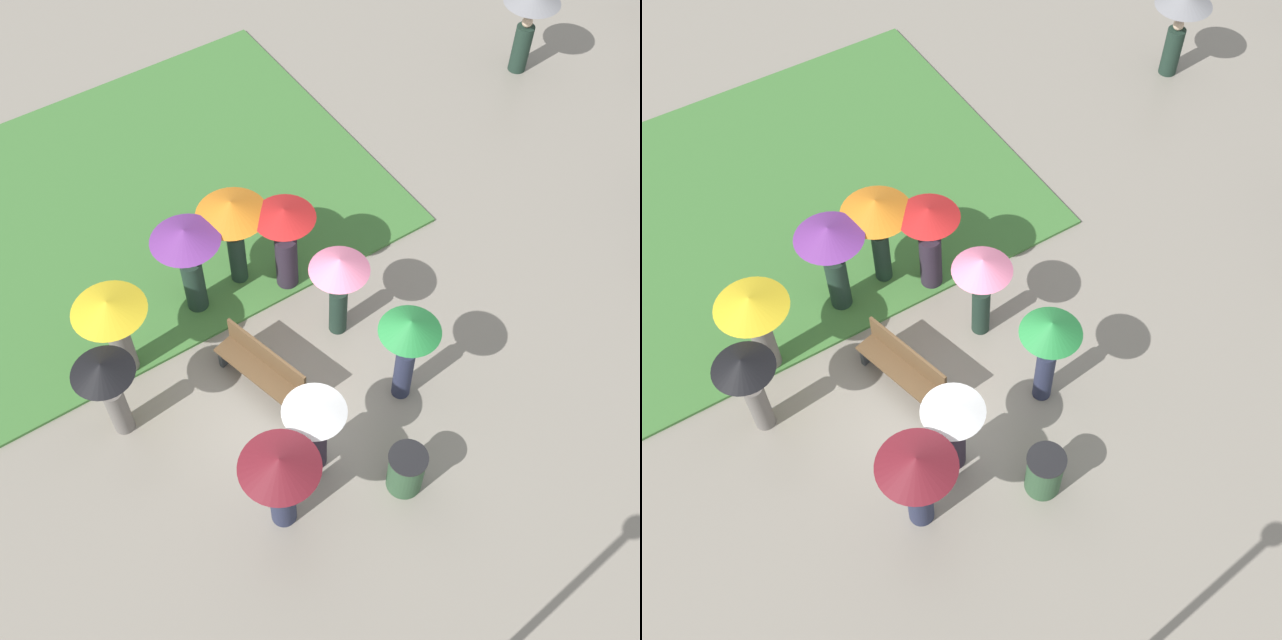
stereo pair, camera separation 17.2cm
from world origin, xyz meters
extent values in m
plane|color=gray|center=(0.00, 0.00, 0.00)|extent=(90.00, 90.00, 0.00)
cube|color=#427A38|center=(-5.25, -0.43, 0.03)|extent=(7.12, 9.19, 0.06)
cube|color=brown|center=(-0.42, -0.45, 0.42)|extent=(1.72, 0.83, 0.05)
cube|color=brown|center=(-0.47, -0.27, 0.68)|extent=(1.62, 0.48, 0.45)
cube|color=#383D42|center=(-1.13, -0.64, 0.20)|extent=(0.17, 0.39, 0.40)
cube|color=#383D42|center=(0.28, -0.26, 0.20)|extent=(0.17, 0.39, 0.40)
cylinder|color=#335638|center=(2.25, 0.46, 0.43)|extent=(0.54, 0.54, 0.86)
cylinder|color=black|center=(2.25, 0.46, 0.87)|extent=(0.59, 0.59, 0.03)
cylinder|color=#2D2333|center=(-1.97, 1.05, 0.59)|extent=(0.55, 0.55, 1.17)
sphere|color=tan|center=(-1.97, 1.05, 1.27)|extent=(0.20, 0.20, 0.20)
cylinder|color=#4C4C4F|center=(-1.97, 1.05, 1.55)|extent=(0.02, 0.02, 0.35)
cone|color=red|center=(-1.97, 1.05, 1.82)|extent=(1.04, 1.04, 0.19)
cylinder|color=#282D47|center=(0.94, 1.38, 0.58)|extent=(0.40, 0.40, 1.15)
sphere|color=brown|center=(0.94, 1.38, 1.27)|extent=(0.23, 0.23, 0.23)
cylinder|color=#4C4C4F|center=(0.94, 1.38, 1.56)|extent=(0.02, 0.02, 0.35)
cone|color=#237A38|center=(0.94, 1.38, 1.85)|extent=(0.94, 0.94, 0.25)
cylinder|color=slate|center=(-0.97, -2.63, 0.53)|extent=(0.42, 0.42, 1.05)
sphere|color=beige|center=(-0.97, -2.63, 1.16)|extent=(0.20, 0.20, 0.20)
cylinder|color=#4C4C4F|center=(-0.97, -2.63, 1.43)|extent=(0.02, 0.02, 0.35)
cone|color=black|center=(-0.97, -2.63, 1.72)|extent=(0.94, 0.94, 0.22)
cylinder|color=slate|center=(-1.92, -2.09, 0.53)|extent=(0.46, 0.46, 1.05)
sphere|color=#997051|center=(-1.92, -2.09, 1.15)|extent=(0.20, 0.20, 0.20)
cylinder|color=#4C4C4F|center=(-1.92, -2.09, 1.42)|extent=(0.02, 0.02, 0.35)
cone|color=gold|center=(-1.92, -2.09, 1.71)|extent=(1.16, 1.16, 0.22)
cylinder|color=#1E3328|center=(-2.40, -0.53, 0.59)|extent=(0.47, 0.47, 1.19)
sphere|color=tan|center=(-2.40, -0.53, 1.29)|extent=(0.22, 0.22, 0.22)
cylinder|color=#4C4C4F|center=(-2.40, -0.53, 1.58)|extent=(0.02, 0.02, 0.35)
cone|color=#703389|center=(-2.40, -0.53, 1.87)|extent=(1.14, 1.14, 0.24)
cylinder|color=#2D2333|center=(1.18, -0.45, 0.49)|extent=(0.47, 0.47, 0.97)
sphere|color=beige|center=(1.18, -0.45, 1.07)|extent=(0.20, 0.20, 0.20)
cylinder|color=#4C4C4F|center=(1.18, -0.45, 1.35)|extent=(0.02, 0.02, 0.35)
cone|color=white|center=(1.18, -0.45, 1.63)|extent=(0.93, 0.93, 0.21)
cylinder|color=#282D47|center=(1.68, -1.32, 0.56)|extent=(0.43, 0.43, 1.12)
sphere|color=#997051|center=(1.68, -1.32, 1.21)|extent=(0.19, 0.19, 0.19)
cylinder|color=#4C4C4F|center=(1.68, -1.32, 1.49)|extent=(0.02, 0.02, 0.35)
cone|color=maroon|center=(1.68, -1.32, 1.78)|extent=(1.13, 1.13, 0.24)
cylinder|color=#1E3328|center=(-0.67, 1.24, 0.51)|extent=(0.38, 0.38, 1.02)
sphere|color=#997051|center=(-0.67, 1.24, 1.12)|extent=(0.21, 0.21, 0.21)
cylinder|color=#4C4C4F|center=(-0.67, 1.24, 1.40)|extent=(0.02, 0.02, 0.35)
cone|color=pink|center=(-0.67, 1.24, 1.71)|extent=(0.98, 0.98, 0.25)
cylinder|color=#1E3328|center=(-2.52, 0.39, 0.58)|extent=(0.41, 0.41, 1.16)
sphere|color=brown|center=(-2.52, 0.39, 1.26)|extent=(0.20, 0.20, 0.20)
cylinder|color=#4C4C4F|center=(-2.52, 0.39, 1.54)|extent=(0.02, 0.02, 0.35)
cone|color=orange|center=(-2.52, 0.39, 1.85)|extent=(1.20, 1.20, 0.27)
cylinder|color=#1E3328|center=(-4.28, 8.53, 0.53)|extent=(0.52, 0.52, 1.07)
sphere|color=beige|center=(-4.28, 8.53, 1.18)|extent=(0.23, 0.23, 0.23)
cylinder|color=#4C4C4F|center=(-4.28, 8.53, 1.47)|extent=(0.02, 0.02, 0.35)
camera|label=1|loc=(5.71, -3.36, 11.31)|focal=45.00mm
camera|label=2|loc=(5.81, -3.22, 11.31)|focal=45.00mm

